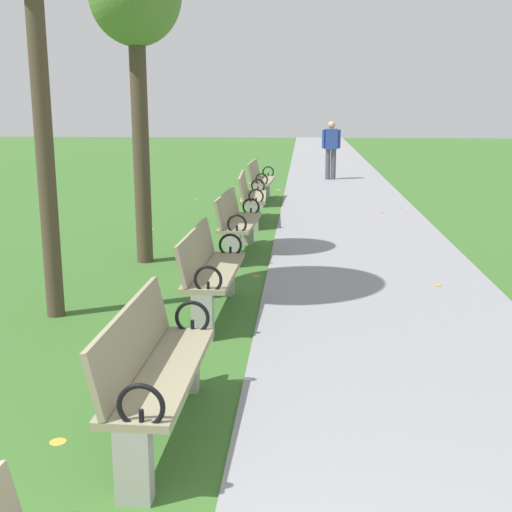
% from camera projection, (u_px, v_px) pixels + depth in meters
% --- Properties ---
extents(paved_walkway, '(2.79, 44.00, 0.02)m').
position_uv_depth(paved_walkway, '(336.00, 178.00, 19.33)').
color(paved_walkway, gray).
rests_on(paved_walkway, ground).
extents(park_bench_2, '(0.50, 1.61, 0.90)m').
position_uv_depth(park_bench_2, '(154.00, 369.00, 4.37)').
color(park_bench_2, gray).
rests_on(park_bench_2, ground).
extents(park_bench_3, '(0.52, 1.61, 0.90)m').
position_uv_depth(park_bench_3, '(210.00, 270.00, 6.93)').
color(park_bench_3, gray).
rests_on(park_bench_3, ground).
extents(park_bench_4, '(0.54, 1.62, 0.90)m').
position_uv_depth(park_bench_4, '(237.00, 222.00, 9.69)').
color(park_bench_4, gray).
rests_on(park_bench_4, ground).
extents(park_bench_5, '(0.55, 1.62, 0.90)m').
position_uv_depth(park_bench_5, '(251.00, 196.00, 12.26)').
color(park_bench_5, gray).
rests_on(park_bench_5, ground).
extents(park_bench_6, '(0.53, 1.62, 0.90)m').
position_uv_depth(park_bench_6, '(260.00, 180.00, 14.75)').
color(park_bench_6, gray).
rests_on(park_bench_6, ground).
extents(tree_2, '(1.20, 1.20, 4.20)m').
position_uv_depth(tree_2, '(135.00, 5.00, 8.60)').
color(tree_2, '#4C3D2D').
rests_on(tree_2, ground).
extents(pedestrian_walking, '(0.53, 0.26, 1.62)m').
position_uv_depth(pedestrian_walking, '(331.00, 147.00, 18.80)').
color(pedestrian_walking, '#4C4C56').
rests_on(pedestrian_walking, paved_walkway).
extents(scattered_leaves, '(4.93, 16.51, 0.02)m').
position_uv_depth(scattered_leaves, '(247.00, 279.00, 8.40)').
color(scattered_leaves, '#AD6B23').
rests_on(scattered_leaves, ground).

